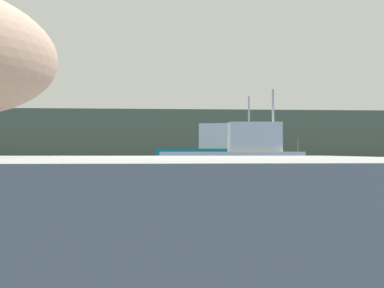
# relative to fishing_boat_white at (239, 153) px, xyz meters

# --- Properties ---
(hillside_backdrop) EXTENTS (140.00, 15.99, 5.07)m
(hillside_backdrop) POSITION_rel_fishing_boat_white_xyz_m (-5.74, 35.97, 1.67)
(hillside_backdrop) COLOR #5B664C
(hillside_backdrop) RESTS_ON ground
(fishing_boat_white) EXTENTS (7.39, 2.55, 4.13)m
(fishing_boat_white) POSITION_rel_fishing_boat_white_xyz_m (0.00, 0.00, 0.00)
(fishing_boat_white) COLOR white
(fishing_boat_white) RESTS_ON ground
(fishing_boat_teal) EXTENTS (8.26, 5.05, 4.76)m
(fishing_boat_teal) POSITION_rel_fishing_boat_white_xyz_m (0.41, 11.07, 0.12)
(fishing_boat_teal) COLOR teal
(fishing_boat_teal) RESTS_ON ground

